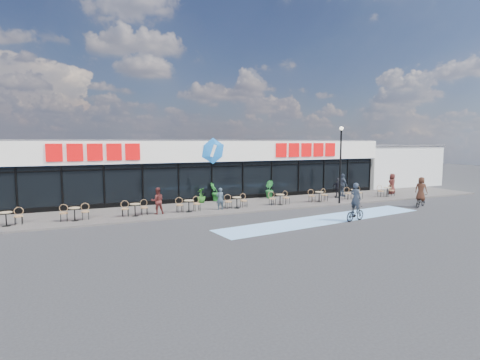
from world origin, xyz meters
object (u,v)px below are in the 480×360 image
object	(u,v)px
lamp_post	(341,158)
pedestrian_a	(337,188)
cyclist_a	(355,207)
potted_plant_mid	(215,192)
pedestrian_c	(392,184)
patron_left	(220,199)
pedestrian_b	(343,185)
cyclist_b	(421,195)
bistro_set_0	(6,217)
patron_right	(157,201)
potted_plant_left	(201,195)
potted_plant_right	(269,189)

from	to	relation	value
lamp_post	pedestrian_a	world-z (taller)	lamp_post
lamp_post	cyclist_a	world-z (taller)	lamp_post
potted_plant_mid	pedestrian_c	bearing A→B (deg)	-8.78
potted_plant_mid	patron_left	distance (m)	3.46
patron_left	pedestrian_b	world-z (taller)	pedestrian_b
cyclist_a	cyclist_b	xyz separation A→B (m)	(7.16, 1.78, -0.03)
bistro_set_0	patron_right	distance (m)	7.87
potted_plant_left	pedestrian_c	bearing A→B (deg)	-7.36
pedestrian_c	patron_left	bearing A→B (deg)	-17.13
potted_plant_mid	pedestrian_a	distance (m)	9.62
bistro_set_0	pedestrian_a	distance (m)	22.10
potted_plant_mid	cyclist_b	bearing A→B (deg)	-31.49
bistro_set_0	cyclist_a	size ratio (longest dim) A/B	0.70
pedestrian_a	pedestrian_b	size ratio (longest dim) A/B	0.84
potted_plant_right	pedestrian_a	distance (m)	5.38
potted_plant_left	potted_plant_mid	distance (m)	1.17
potted_plant_mid	cyclist_b	xyz separation A→B (m)	(12.21, -7.48, 0.02)
patron_left	pedestrian_c	xyz separation A→B (m)	(15.78, 1.04, 0.14)
potted_plant_left	cyclist_b	size ratio (longest dim) A/B	0.52
cyclist_a	cyclist_b	bearing A→B (deg)	13.95
pedestrian_a	potted_plant_left	bearing A→B (deg)	-120.46
patron_left	cyclist_b	distance (m)	13.71
potted_plant_right	cyclist_b	xyz separation A→B (m)	(7.86, -7.24, 0.02)
pedestrian_a	cyclist_b	world-z (taller)	cyclist_b
lamp_post	cyclist_b	xyz separation A→B (m)	(4.40, -3.08, -2.50)
potted_plant_right	patron_right	distance (m)	9.67
cyclist_b	pedestrian_a	bearing A→B (deg)	118.28
lamp_post	cyclist_b	bearing A→B (deg)	-35.01
lamp_post	potted_plant_right	xyz separation A→B (m)	(-3.46, 4.16, -2.52)
potted_plant_mid	patron_left	size ratio (longest dim) A/B	0.96
cyclist_b	pedestrian_c	bearing A→B (deg)	62.38
patron_right	cyclist_b	distance (m)	17.58
lamp_post	potted_plant_right	world-z (taller)	lamp_post
potted_plant_mid	patron_left	bearing A→B (deg)	-104.39
potted_plant_mid	pedestrian_b	world-z (taller)	pedestrian_b
patron_right	pedestrian_c	world-z (taller)	pedestrian_c
potted_plant_right	pedestrian_c	bearing A→B (deg)	-11.03
potted_plant_mid	potted_plant_right	bearing A→B (deg)	-3.22
patron_left	pedestrian_a	xyz separation A→B (m)	(10.23, 1.16, 0.06)
pedestrian_b	patron_right	bearing A→B (deg)	94.63
potted_plant_left	potted_plant_mid	world-z (taller)	potted_plant_mid
bistro_set_0	patron_left	xyz separation A→B (m)	(11.85, -0.14, 0.25)
lamp_post	pedestrian_b	size ratio (longest dim) A/B	2.97
patron_right	bistro_set_0	bearing A→B (deg)	2.16
potted_plant_mid	patron_left	xyz separation A→B (m)	(-0.86, -3.35, 0.03)
patron_right	cyclist_a	xyz separation A→B (m)	(9.90, -6.05, -0.07)
pedestrian_c	pedestrian_a	bearing A→B (deg)	-22.08
lamp_post	potted_plant_mid	xyz separation A→B (m)	(-7.82, 4.40, -2.52)
potted_plant_right	patron_right	size ratio (longest dim) A/B	0.85
potted_plant_right	pedestrian_c	distance (m)	10.77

